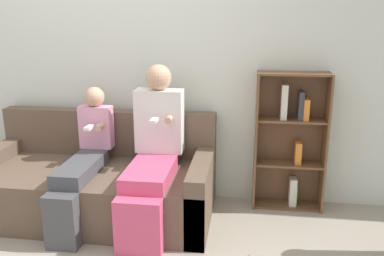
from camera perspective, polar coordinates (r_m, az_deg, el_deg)
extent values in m
plane|color=#9E9384|center=(3.13, -15.62, -15.96)|extent=(14.00, 14.00, 0.00)
cube|color=silver|center=(3.68, -10.60, 10.05)|extent=(10.00, 0.06, 2.55)
cube|color=brown|center=(3.42, -13.78, -9.20)|extent=(1.91, 0.77, 0.41)
cube|color=brown|center=(3.75, -11.43, -3.58)|extent=(1.91, 0.14, 0.81)
cube|color=brown|center=(3.19, 1.22, -9.37)|extent=(0.15, 0.77, 0.53)
cube|color=#DB4C75|center=(2.89, -7.51, -13.64)|extent=(0.33, 0.12, 0.41)
cube|color=#DB4C75|center=(3.09, -5.97, -6.36)|extent=(0.33, 0.58, 0.11)
cube|color=white|center=(3.34, -4.59, 1.00)|extent=(0.39, 0.17, 0.52)
sphere|color=tan|center=(3.27, -4.72, 7.08)|extent=(0.21, 0.21, 0.21)
cylinder|color=tan|center=(3.18, -3.27, 1.23)|extent=(0.05, 0.10, 0.05)
cube|color=white|center=(3.15, -5.34, 1.08)|extent=(0.05, 0.12, 0.02)
cube|color=#47474C|center=(3.08, -17.77, -12.43)|extent=(0.23, 0.12, 0.41)
cube|color=#47474C|center=(3.28, -15.36, -5.51)|extent=(0.23, 0.63, 0.11)
cube|color=#E599BC|center=(3.54, -13.27, 0.16)|extent=(0.27, 0.12, 0.36)
sphere|color=tan|center=(3.49, -13.53, 4.27)|extent=(0.17, 0.17, 0.17)
cylinder|color=tan|center=(3.41, -12.79, 0.21)|extent=(0.05, 0.10, 0.05)
cube|color=white|center=(3.39, -14.28, 0.04)|extent=(0.05, 0.12, 0.02)
cube|color=brown|center=(3.48, 8.94, -1.80)|extent=(0.02, 0.23, 1.17)
cube|color=brown|center=(3.54, 18.16, -2.11)|extent=(0.02, 0.23, 1.17)
cube|color=brown|center=(3.60, 13.44, -1.47)|extent=(0.58, 0.02, 1.17)
cube|color=brown|center=(3.70, 13.02, -10.48)|extent=(0.55, 0.19, 0.02)
cube|color=brown|center=(3.56, 13.39, -4.91)|extent=(0.55, 0.19, 0.02)
cube|color=brown|center=(3.45, 13.78, 1.08)|extent=(0.55, 0.19, 0.02)
cube|color=brown|center=(3.38, 14.20, 7.40)|extent=(0.55, 0.19, 0.02)
cube|color=#429956|center=(3.67, 13.97, -9.07)|extent=(0.06, 0.11, 0.18)
cube|color=beige|center=(3.66, 13.93, -8.64)|extent=(0.06, 0.11, 0.24)
cube|color=orange|center=(3.44, 15.47, 2.57)|extent=(0.07, 0.14, 0.17)
cube|color=beige|center=(3.41, 12.79, 3.61)|extent=(0.05, 0.11, 0.29)
cube|color=orange|center=(3.53, 14.64, -3.38)|extent=(0.05, 0.11, 0.19)
cube|color=#333338|center=(3.43, 14.99, 3.08)|extent=(0.04, 0.14, 0.23)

